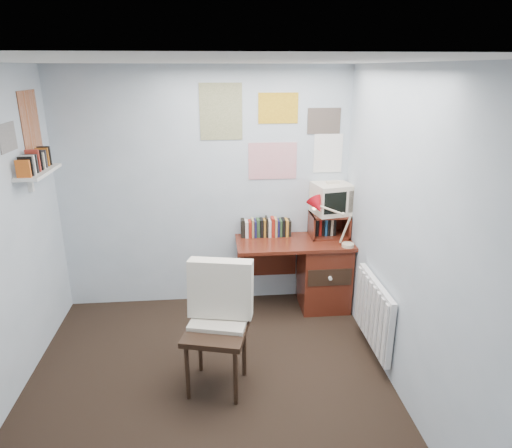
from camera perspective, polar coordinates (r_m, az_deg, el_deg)
The scene contains 14 objects.
ground at distance 3.79m, azimuth -5.91°, elevation -21.71°, with size 3.50×3.50×0.00m, color black.
back_wall at distance 4.78m, azimuth -6.33°, elevation 4.17°, with size 3.00×0.02×2.50m, color silver.
right_wall at distance 3.42m, azimuth 19.32°, elevation -2.91°, with size 0.02×3.50×2.50m, color silver.
ceiling at distance 2.88m, azimuth -7.68°, elevation 19.54°, with size 3.00×3.50×0.02m, color white.
desk at distance 4.94m, azimuth 7.79°, elevation -5.85°, with size 1.20×0.55×0.76m.
desk_chair at distance 3.68m, azimuth -5.04°, elevation -13.37°, with size 0.51×0.49×1.00m, color black.
desk_lamp at distance 4.60m, azimuth 11.57°, elevation -0.24°, with size 0.31×0.26×0.44m, color red.
tv_riser at distance 4.89m, azimuth 9.11°, elevation -0.12°, with size 0.40×0.30×0.25m, color #5E2215.
crt_tv at distance 4.82m, azimuth 9.46°, elevation 3.33°, with size 0.37×0.34×0.35m, color beige.
book_row at distance 4.84m, azimuth 1.65°, elevation -0.25°, with size 0.60×0.14×0.22m, color #5E2215.
radiator at distance 4.22m, azimuth 14.54°, elevation -10.68°, with size 0.09×0.80×0.60m, color white.
wall_shelf at distance 4.33m, azimuth -25.57°, elevation 5.89°, with size 0.20×0.62×0.24m, color white.
posters_back at distance 4.70m, azimuth 2.14°, elevation 11.47°, with size 1.20×0.01×0.90m, color white.
posters_left at distance 4.31m, azimuth -27.48°, elevation 10.72°, with size 0.01×0.70×0.60m, color white.
Camera 1 is at (0.09, -2.88, 2.46)m, focal length 32.00 mm.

